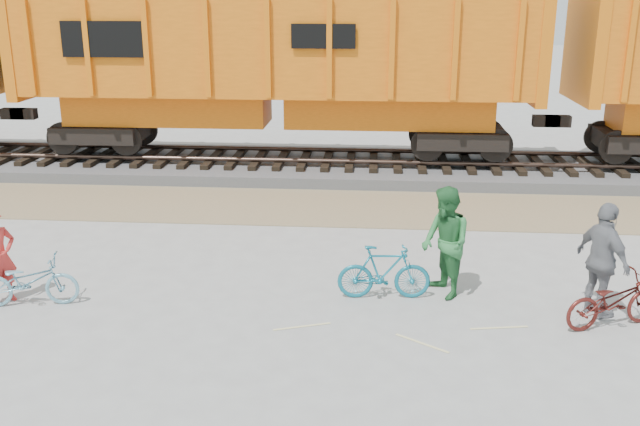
# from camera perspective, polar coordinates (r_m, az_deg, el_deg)

# --- Properties ---
(ground) EXTENTS (120.00, 120.00, 0.00)m
(ground) POSITION_cam_1_polar(r_m,az_deg,el_deg) (11.70, 3.89, -7.51)
(ground) COLOR #9E9E99
(ground) RESTS_ON ground
(gravel_strip) EXTENTS (120.00, 3.00, 0.02)m
(gravel_strip) POSITION_cam_1_polar(r_m,az_deg,el_deg) (16.85, 4.18, 0.39)
(gravel_strip) COLOR #98815E
(gravel_strip) RESTS_ON ground
(ballast_bed) EXTENTS (120.00, 4.00, 0.30)m
(ballast_bed) POSITION_cam_1_polar(r_m,az_deg,el_deg) (20.19, 4.29, 3.66)
(ballast_bed) COLOR slate
(ballast_bed) RESTS_ON ground
(track) EXTENTS (120.00, 2.60, 0.24)m
(track) POSITION_cam_1_polar(r_m,az_deg,el_deg) (20.12, 4.31, 4.55)
(track) COLOR black
(track) RESTS_ON ballast_bed
(hopper_car_center) EXTENTS (14.00, 3.13, 4.65)m
(hopper_car_center) POSITION_cam_1_polar(r_m,az_deg,el_deg) (19.91, -3.50, 11.82)
(hopper_car_center) COLOR black
(hopper_car_center) RESTS_ON track
(bicycle_blue) EXTENTS (1.67, 0.85, 0.84)m
(bicycle_blue) POSITION_cam_1_polar(r_m,az_deg,el_deg) (12.51, -22.31, -5.07)
(bicycle_blue) COLOR #73ADC1
(bicycle_blue) RESTS_ON ground
(bicycle_teal) EXTENTS (1.57, 0.55, 0.93)m
(bicycle_teal) POSITION_cam_1_polar(r_m,az_deg,el_deg) (11.87, 5.14, -4.73)
(bicycle_teal) COLOR #136D84
(bicycle_teal) RESTS_ON ground
(bicycle_maroon) EXTENTS (1.72, 1.11, 0.85)m
(bicycle_maroon) POSITION_cam_1_polar(r_m,az_deg,el_deg) (11.74, 22.43, -6.51)
(bicycle_maroon) COLOR #4D1713
(bicycle_maroon) RESTS_ON ground
(person_man) EXTENTS (1.00, 1.11, 1.87)m
(person_man) POSITION_cam_1_polar(r_m,az_deg,el_deg) (11.95, 10.00, -2.36)
(person_man) COLOR #296F37
(person_man) RESTS_ON ground
(person_woman) EXTENTS (0.87, 1.17, 1.85)m
(person_woman) POSITION_cam_1_polar(r_m,az_deg,el_deg) (11.88, 21.69, -3.54)
(person_woman) COLOR slate
(person_woman) RESTS_ON ground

